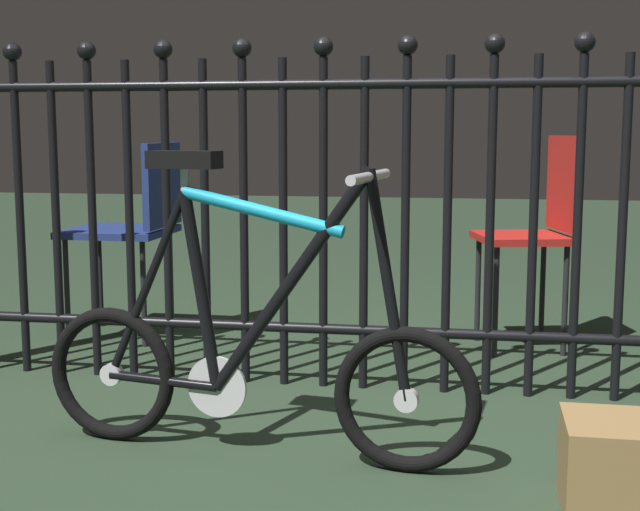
{
  "coord_description": "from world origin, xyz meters",
  "views": [
    {
      "loc": [
        0.3,
        -2.39,
        0.92
      ],
      "look_at": [
        -0.16,
        0.21,
        0.55
      ],
      "focal_mm": 49.49,
      "sensor_mm": 36.0,
      "label": 1
    }
  ],
  "objects_px": {
    "bicycle": "(250,353)",
    "display_crate": "(618,466)",
    "chair_red": "(540,220)",
    "chair_navy": "(136,218)"
  },
  "relations": [
    {
      "from": "bicycle",
      "to": "chair_navy",
      "type": "xyz_separation_m",
      "value": [
        -0.87,
        1.35,
        0.24
      ]
    },
    {
      "from": "chair_red",
      "to": "display_crate",
      "type": "height_order",
      "value": "chair_red"
    },
    {
      "from": "display_crate",
      "to": "bicycle",
      "type": "bearing_deg",
      "value": 167.64
    },
    {
      "from": "bicycle",
      "to": "chair_red",
      "type": "relative_size",
      "value": 1.43
    },
    {
      "from": "bicycle",
      "to": "chair_red",
      "type": "distance_m",
      "value": 1.72
    },
    {
      "from": "chair_navy",
      "to": "display_crate",
      "type": "relative_size",
      "value": 3.3
    },
    {
      "from": "bicycle",
      "to": "chair_navy",
      "type": "distance_m",
      "value": 1.62
    },
    {
      "from": "display_crate",
      "to": "chair_red",
      "type": "bearing_deg",
      "value": 92.89
    },
    {
      "from": "bicycle",
      "to": "display_crate",
      "type": "bearing_deg",
      "value": -12.36
    },
    {
      "from": "chair_red",
      "to": "display_crate",
      "type": "bearing_deg",
      "value": -87.11
    }
  ]
}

